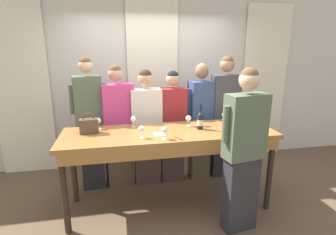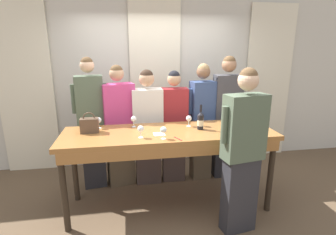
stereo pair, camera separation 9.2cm
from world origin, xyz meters
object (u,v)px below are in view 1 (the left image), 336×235
Objects in this scene: guest_navy_coat at (200,120)px; guest_olive_jacket at (90,124)px; wine_bottle at (200,120)px; guest_beige_cap at (224,116)px; handbag at (89,126)px; wine_glass_back_left at (188,119)px; wine_glass_back_mid at (133,119)px; guest_striped_shirt at (173,126)px; guest_cream_sweater at (146,128)px; wine_glass_front_right at (230,114)px; wine_glass_center_mid at (225,115)px; tasting_bar at (170,140)px; wine_glass_front_mid at (164,130)px; wine_glass_front_left at (200,118)px; host_pouring at (244,151)px; wine_glass_center_left at (141,129)px; wine_glass_center_right at (98,121)px; guest_pink_top at (118,127)px.

guest_olive_jacket is at bearing -180.00° from guest_navy_coat.
wine_bottle is 0.17× the size of guest_beige_cap.
handbag is 1.21m from wine_glass_back_left.
wine_glass_back_left is at bearing 127.65° from wine_bottle.
guest_navy_coat is (1.02, 0.42, -0.18)m from wine_glass_back_mid.
guest_striped_shirt reaches higher than wine_glass_back_mid.
handbag is 0.13× the size of guest_beige_cap.
guest_cream_sweater is (0.21, 0.42, -0.24)m from wine_glass_back_mid.
wine_glass_front_right is 0.08× the size of guest_cream_sweater.
wine_bottle reaches higher than wine_glass_center_mid.
wine_glass_front_mid is at bearing -114.07° from tasting_bar.
guest_beige_cap is at bearing 0.00° from guest_olive_jacket.
guest_cream_sweater reaches higher than wine_glass_front_left.
wine_glass_center_mid is at bearing 28.49° from wine_glass_front_mid.
handbag is 1.76× the size of wine_glass_back_left.
guest_cream_sweater reaches higher than wine_glass_back_mid.
wine_glass_front_mid is 0.86m from host_pouring.
guest_cream_sweater is (-1.11, 0.37, -0.24)m from wine_glass_front_right.
wine_glass_back_mid is at bearing 98.40° from wine_glass_center_left.
wine_glass_center_right is at bearing 144.94° from wine_glass_front_mid.
wine_glass_back_left is 0.74m from guest_cream_sweater.
host_pouring is at bearing -44.32° from guest_pink_top.
wine_glass_back_left is at bearing 33.29° from tasting_bar.
wine_glass_front_right is at bearing 17.40° from wine_glass_front_left.
guest_navy_coat is at bearing 93.22° from host_pouring.
wine_glass_front_mid is at bearing -61.48° from guest_pink_top.
guest_striped_shirt is (-0.73, 0.37, -0.24)m from wine_glass_front_right.
guest_pink_top reaches higher than wine_glass_center_mid.
wine_glass_back_left is at bearing -167.96° from wine_glass_front_right.
host_pouring reaches higher than wine_glass_back_mid.
wine_glass_back_mid is 0.08× the size of guest_olive_jacket.
handbag is 1.85m from wine_glass_front_right.
guest_striped_shirt is (0.79, -0.00, -0.03)m from guest_pink_top.
handbag is 0.14× the size of guest_navy_coat.
wine_glass_center_right is at bearing 175.01° from wine_glass_back_left.
guest_beige_cap is (1.09, 0.92, -0.13)m from wine_glass_front_mid.
wine_glass_center_mid is 0.49m from guest_beige_cap.
wine_glass_back_mid is 0.08× the size of guest_cream_sweater.
handbag is 1.37m from wine_glass_front_left.
wine_glass_front_right is at bearing -13.72° from guest_pink_top.
host_pouring reaches higher than wine_glass_center_left.
wine_bottle is at bearing 28.92° from wine_glass_front_mid.
wine_glass_front_right is (0.52, 0.28, -0.01)m from wine_bottle.
guest_navy_coat is at bearing 48.72° from tasting_bar.
wine_glass_center_right is 1.00× the size of wine_glass_back_mid.
wine_glass_back_mid is at bearing -157.68° from guest_navy_coat.
wine_glass_front_left and wine_glass_front_right have the same top height.
wine_glass_center_left is at bearing -81.60° from wine_glass_back_mid.
host_pouring is (0.24, -0.73, -0.17)m from wine_glass_front_left.
wine_glass_front_left is 0.85m from wine_glass_center_left.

